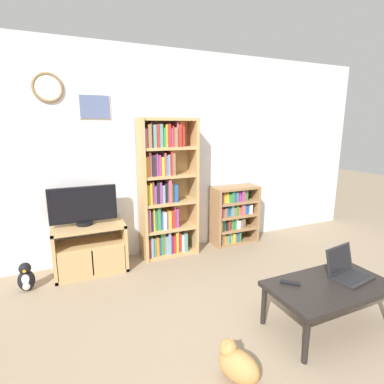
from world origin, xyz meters
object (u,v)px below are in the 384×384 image
object	(u,v)px
tv_stand	(90,248)
laptop	(346,270)
bookshelf_short	(232,215)
penguin_figurine	(26,278)
cat	(237,364)
coffee_table	(329,288)
bookshelf_tall	(165,191)
television	(83,206)
remote_near_laptop	(290,283)

from	to	relation	value
tv_stand	laptop	size ratio (longest dim) A/B	2.09
bookshelf_short	penguin_figurine	size ratio (longest dim) A/B	2.73
cat	tv_stand	bearing A→B (deg)	84.07
bookshelf_short	laptop	world-z (taller)	bookshelf_short
laptop	cat	size ratio (longest dim) A/B	0.85
laptop	coffee_table	bearing A→B (deg)	-179.36
penguin_figurine	coffee_table	bearing A→B (deg)	-34.98
bookshelf_tall	coffee_table	size ratio (longest dim) A/B	1.71
laptop	television	bearing A→B (deg)	128.70
coffee_table	remote_near_laptop	distance (m)	0.33
bookshelf_short	coffee_table	distance (m)	1.96
tv_stand	coffee_table	size ratio (longest dim) A/B	0.77
laptop	tv_stand	bearing A→B (deg)	128.62
bookshelf_short	penguin_figurine	bearing A→B (deg)	-174.00
bookshelf_tall	laptop	bearing A→B (deg)	-62.32
television	cat	size ratio (longest dim) A/B	1.63
coffee_table	penguin_figurine	xyz separation A→B (m)	(-2.38, 1.66, -0.21)
tv_stand	laptop	bearing A→B (deg)	-42.71
coffee_table	laptop	distance (m)	0.25
bookshelf_tall	bookshelf_short	world-z (taller)	bookshelf_tall
bookshelf_short	remote_near_laptop	world-z (taller)	bookshelf_short
tv_stand	remote_near_laptop	bearing A→B (deg)	-50.22
bookshelf_tall	laptop	world-z (taller)	bookshelf_tall
coffee_table	penguin_figurine	world-z (taller)	coffee_table
bookshelf_tall	bookshelf_short	bearing A→B (deg)	-0.06
laptop	cat	distance (m)	1.28
television	bookshelf_short	xyz separation A→B (m)	(2.00, 0.07, -0.37)
remote_near_laptop	cat	size ratio (longest dim) A/B	0.34
television	remote_near_laptop	bearing A→B (deg)	-49.97
tv_stand	television	distance (m)	0.51
tv_stand	penguin_figurine	world-z (taller)	tv_stand
tv_stand	bookshelf_short	bearing A→B (deg)	2.98
coffee_table	television	bearing A→B (deg)	133.29
television	laptop	xyz separation A→B (m)	(1.99, -1.83, -0.34)
television	bookshelf_tall	distance (m)	0.99
cat	laptop	bearing A→B (deg)	-16.66
bookshelf_short	cat	size ratio (longest dim) A/B	1.87
bookshelf_tall	coffee_table	world-z (taller)	bookshelf_tall
laptop	penguin_figurine	size ratio (longest dim) A/B	1.25
cat	penguin_figurine	world-z (taller)	penguin_figurine
tv_stand	cat	distance (m)	2.13
bookshelf_short	penguin_figurine	distance (m)	2.65
coffee_table	penguin_figurine	distance (m)	2.91
television	coffee_table	xyz separation A→B (m)	(1.76, -1.87, -0.44)
remote_near_laptop	cat	distance (m)	0.80
television	penguin_figurine	distance (m)	0.92
cat	remote_near_laptop	bearing A→B (deg)	-2.84
tv_stand	penguin_figurine	bearing A→B (deg)	-165.23
remote_near_laptop	laptop	bearing A→B (deg)	120.87
coffee_table	tv_stand	bearing A→B (deg)	133.13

